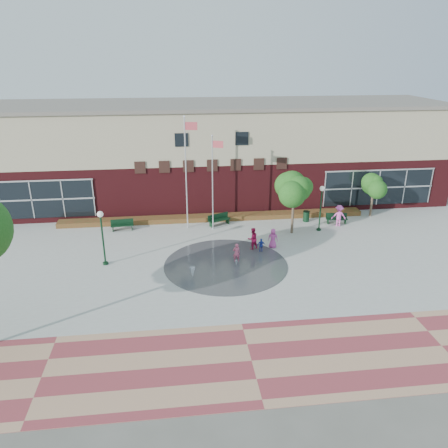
{
  "coord_description": "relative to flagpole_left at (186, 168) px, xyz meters",
  "views": [
    {
      "loc": [
        -3.25,
        -23.38,
        13.51
      ],
      "look_at": [
        0.0,
        4.0,
        2.6
      ],
      "focal_mm": 35.0,
      "sensor_mm": 36.0,
      "label": 1
    }
  ],
  "objects": [
    {
      "name": "bench_mid",
      "position": [
        2.58,
        0.28,
        -4.75
      ],
      "size": [
        1.97,
        1.29,
        0.97
      ],
      "rotation": [
        0.0,
        0.0,
        0.44
      ],
      "color": "black",
      "rests_on": "ground"
    },
    {
      "name": "lamp_left",
      "position": [
        -5.89,
        -6.0,
        -2.66
      ],
      "size": [
        0.41,
        0.41,
        3.86
      ],
      "color": "black",
      "rests_on": "ground"
    },
    {
      "name": "flower_bed",
      "position": [
        2.24,
        1.57,
        -5.06
      ],
      "size": [
        26.0,
        1.2,
        0.4
      ],
      "primitive_type": "cube",
      "color": "maroon",
      "rests_on": "ground"
    },
    {
      "name": "adult_pink",
      "position": [
        6.03,
        -4.64,
        -4.32
      ],
      "size": [
        0.84,
        0.67,
        1.49
      ],
      "primitive_type": "imported",
      "rotation": [
        0.0,
        0.0,
        2.83
      ],
      "color": "#C34196",
      "rests_on": "ground"
    },
    {
      "name": "library_building",
      "position": [
        2.24,
        7.45,
        -0.42
      ],
      "size": [
        44.4,
        10.4,
        9.2
      ],
      "color": "#511418",
      "rests_on": "ground"
    },
    {
      "name": "ground",
      "position": [
        2.24,
        -10.03,
        -5.06
      ],
      "size": [
        120.0,
        120.0,
        0.0
      ],
      "primitive_type": "plane",
      "color": "#666056",
      "rests_on": "ground"
    },
    {
      "name": "flagpole_left",
      "position": [
        0.0,
        0.0,
        0.0
      ],
      "size": [
        1.05,
        0.3,
        9.09
      ],
      "rotation": [
        0.0,
        0.0,
        -0.21
      ],
      "color": "silver",
      "rests_on": "ground"
    },
    {
      "name": "water_jet_a",
      "position": [
        -0.09,
        -8.58,
        -5.06
      ],
      "size": [
        0.36,
        0.36,
        0.71
      ],
      "primitive_type": "cone",
      "rotation": [
        3.14,
        0.0,
        0.0
      ],
      "color": "white",
      "rests_on": "ground"
    },
    {
      "name": "tree_mid",
      "position": [
        8.16,
        -2.08,
        -1.5
      ],
      "size": [
        2.9,
        2.9,
        4.9
      ],
      "color": "#453628",
      "rests_on": "ground"
    },
    {
      "name": "tree_small_right",
      "position": [
        16.03,
        0.85,
        -2.24
      ],
      "size": [
        2.26,
        2.26,
        3.87
      ],
      "color": "#453628",
      "rests_on": "ground"
    },
    {
      "name": "trash_can",
      "position": [
        10.04,
        0.28,
        -4.59
      ],
      "size": [
        0.56,
        0.56,
        0.93
      ],
      "color": "black",
      "rests_on": "ground"
    },
    {
      "name": "bench_right",
      "position": [
        12.44,
        -0.52,
        -4.78
      ],
      "size": [
        1.81,
        0.71,
        0.89
      ],
      "rotation": [
        0.0,
        0.0,
        -0.13
      ],
      "color": "black",
      "rests_on": "ground"
    },
    {
      "name": "plaza_concrete",
      "position": [
        2.24,
        -6.03,
        -5.06
      ],
      "size": [
        46.0,
        18.0,
        0.01
      ],
      "primitive_type": "cube",
      "color": "#A8A8A0",
      "rests_on": "ground"
    },
    {
      "name": "child_blue",
      "position": [
        5.03,
        -5.27,
        -4.54
      ],
      "size": [
        0.63,
        0.32,
        1.04
      ],
      "primitive_type": "imported",
      "rotation": [
        0.0,
        0.0,
        3.04
      ],
      "color": "#2238AA",
      "rests_on": "ground"
    },
    {
      "name": "flagpole_right",
      "position": [
        2.03,
        -0.57,
        -0.76
      ],
      "size": [
        0.89,
        0.43,
        7.7
      ],
      "rotation": [
        0.0,
        0.0,
        -0.4
      ],
      "color": "silver",
      "rests_on": "ground"
    },
    {
      "name": "child_splash",
      "position": [
        3.03,
        -6.65,
        -4.38
      ],
      "size": [
        0.5,
        0.33,
        1.37
      ],
      "primitive_type": "imported",
      "rotation": [
        0.0,
        0.0,
        3.14
      ],
      "color": "#CC5171",
      "rests_on": "ground"
    },
    {
      "name": "paver_band",
      "position": [
        2.24,
        -17.03,
        -5.06
      ],
      "size": [
        46.0,
        6.0,
        0.01
      ],
      "primitive_type": "cube",
      "color": "#95373E",
      "rests_on": "ground"
    },
    {
      "name": "person_bench",
      "position": [
        12.38,
        -1.04,
        -4.16
      ],
      "size": [
        1.28,
        0.88,
        1.81
      ],
      "primitive_type": "imported",
      "rotation": [
        0.0,
        0.0,
        2.95
      ],
      "color": "#EF56C0",
      "rests_on": "ground"
    },
    {
      "name": "lamp_right",
      "position": [
        10.49,
        -1.82,
        -2.74
      ],
      "size": [
        0.4,
        0.4,
        3.74
      ],
      "color": "black",
      "rests_on": "ground"
    },
    {
      "name": "bench_left",
      "position": [
        -5.33,
        0.08,
        -4.77
      ],
      "size": [
        1.84,
        0.66,
        0.91
      ],
      "rotation": [
        0.0,
        0.0,
        0.09
      ],
      "color": "black",
      "rests_on": "ground"
    },
    {
      "name": "adult_red",
      "position": [
        4.49,
        -4.71,
        -4.23
      ],
      "size": [
        0.98,
        0.89,
        1.66
      ],
      "primitive_type": "imported",
      "rotation": [
        0.0,
        0.0,
        3.53
      ],
      "color": "#BF1346",
      "rests_on": "ground"
    },
    {
      "name": "water_jet_b",
      "position": [
        2.93,
        -7.29,
        -5.06
      ],
      "size": [
        0.18,
        0.18,
        0.39
      ],
      "primitive_type": "cone",
      "rotation": [
        3.14,
        0.0,
        0.0
      ],
      "color": "white",
      "rests_on": "ground"
    },
    {
      "name": "splash_pad",
      "position": [
        2.24,
        -7.03,
        -5.06
      ],
      "size": [
        8.4,
        8.4,
        0.01
      ],
      "primitive_type": "cylinder",
      "color": "#383A3D",
      "rests_on": "ground"
    }
  ]
}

